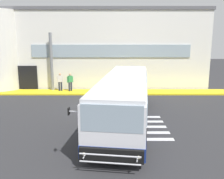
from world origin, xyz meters
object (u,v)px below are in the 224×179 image
entry_support_column (51,62)px  safety_bollard_yellow (109,91)px  bus_main_foreground (124,99)px  passenger_near_column (60,81)px  passenger_by_doorway (70,81)px

entry_support_column → safety_bollard_yellow: size_ratio=5.93×
bus_main_foreground → passenger_near_column: bus_main_foreground is taller
bus_main_foreground → entry_support_column: bearing=127.5°
entry_support_column → passenger_near_column: 1.94m
passenger_by_doorway → safety_bollard_yellow: passenger_by_doorway is taller
passenger_near_column → safety_bollard_yellow: size_ratio=1.86×
passenger_near_column → passenger_by_doorway: same height
passenger_by_doorway → safety_bollard_yellow: size_ratio=1.86×
entry_support_column → passenger_near_column: (0.80, -0.34, -1.74)m
entry_support_column → bus_main_foreground: (6.41, -8.36, -1.48)m
bus_main_foreground → safety_bollard_yellow: bearing=98.5°
safety_bollard_yellow → passenger_by_doorway: bearing=159.8°
bus_main_foreground → safety_bollard_yellow: size_ratio=14.08×
passenger_by_doorway → safety_bollard_yellow: 4.00m
passenger_near_column → entry_support_column: bearing=157.1°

